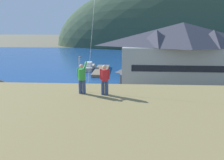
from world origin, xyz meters
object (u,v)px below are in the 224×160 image
at_px(parked_car_mid_row_far, 181,124).
at_px(parking_light_pole, 80,77).
at_px(wharf_dock, 101,71).
at_px(person_companion, 105,79).
at_px(parked_car_mid_row_near, 74,103).
at_px(moored_boat_wharfside, 89,67).
at_px(parked_car_corner_spot, 52,129).
at_px(person_kite_flyer, 82,78).
at_px(storage_shed_waterside, 132,75).
at_px(harbor_lodge, 182,53).
at_px(parked_car_back_row_right, 131,125).

height_order(parked_car_mid_row_far, parking_light_pole, parking_light_pole).
distance_m(wharf_dock, person_companion, 44.66).
bearing_deg(person_companion, parked_car_mid_row_near, 109.35).
bearing_deg(moored_boat_wharfside, parked_car_corner_spot, -86.55).
bearing_deg(parking_light_pole, person_kite_flyer, -78.02).
height_order(parked_car_mid_row_far, person_kite_flyer, person_kite_flyer).
distance_m(storage_shed_waterside, parked_car_corner_spot, 22.99).
xyz_separation_m(harbor_lodge, person_companion, (-11.54, -30.95, 1.90)).
height_order(harbor_lodge, parked_car_mid_row_far, harbor_lodge).
bearing_deg(harbor_lodge, person_companion, -110.45).
bearing_deg(storage_shed_waterside, person_companion, -94.42).
height_order(parked_car_mid_row_far, parked_car_corner_spot, same).
relative_size(parked_car_mid_row_far, parked_car_mid_row_near, 0.98).
bearing_deg(parked_car_back_row_right, parked_car_mid_row_near, 138.77).
height_order(parked_car_back_row_right, person_companion, person_companion).
bearing_deg(moored_boat_wharfside, parked_car_back_row_right, -74.35).
bearing_deg(person_companion, parked_car_back_row_right, 79.39).
bearing_deg(parked_car_mid_row_near, parked_car_mid_row_far, -24.39).
relative_size(storage_shed_waterside, parking_light_pole, 0.69).
distance_m(moored_boat_wharfside, parked_car_mid_row_near, 30.27).
bearing_deg(parked_car_mid_row_near, parking_light_pole, 84.62).
bearing_deg(harbor_lodge, parking_light_pole, -145.63).
height_order(harbor_lodge, parked_car_corner_spot, harbor_lodge).
bearing_deg(wharf_dock, parked_car_mid_row_far, -69.98).
distance_m(moored_boat_wharfside, person_kite_flyer, 47.37).
bearing_deg(harbor_lodge, parked_car_mid_row_far, -102.01).
distance_m(parked_car_mid_row_near, person_companion, 18.64).
bearing_deg(parked_car_mid_row_near, person_kite_flyer, -74.82).
bearing_deg(storage_shed_waterside, parking_light_pole, -126.84).
bearing_deg(moored_boat_wharfside, storage_shed_waterside, -57.24).
relative_size(parked_car_mid_row_far, person_companion, 2.46).
relative_size(parked_car_mid_row_far, person_kite_flyer, 2.31).
bearing_deg(wharf_dock, parked_car_mid_row_near, -91.55).
bearing_deg(storage_shed_waterside, parked_car_mid_row_near, -120.85).
relative_size(storage_shed_waterside, parked_car_back_row_right, 1.12).
xyz_separation_m(wharf_dock, person_kite_flyer, (3.62, -43.52, 7.89)).
bearing_deg(parking_light_pole, harbor_lodge, 34.37).
bearing_deg(person_companion, parked_car_mid_row_far, 55.45).
bearing_deg(harbor_lodge, wharf_dock, 142.33).
distance_m(parked_car_mid_row_far, parked_car_mid_row_near, 14.13).
relative_size(parked_car_mid_row_near, parked_car_back_row_right, 1.03).
bearing_deg(storage_shed_waterside, parked_car_back_row_right, -91.39).
distance_m(wharf_dock, parked_car_mid_row_near, 27.46).
bearing_deg(moored_boat_wharfside, wharf_dock, -37.44).
distance_m(parked_car_corner_spot, person_companion, 12.58).
height_order(storage_shed_waterside, person_companion, person_companion).
bearing_deg(person_kite_flyer, parked_car_corner_spot, 120.79).
relative_size(parked_car_mid_row_near, parking_light_pole, 0.64).
height_order(wharf_dock, parking_light_pole, parking_light_pole).
distance_m(parked_car_mid_row_near, parked_car_corner_spot, 7.97).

